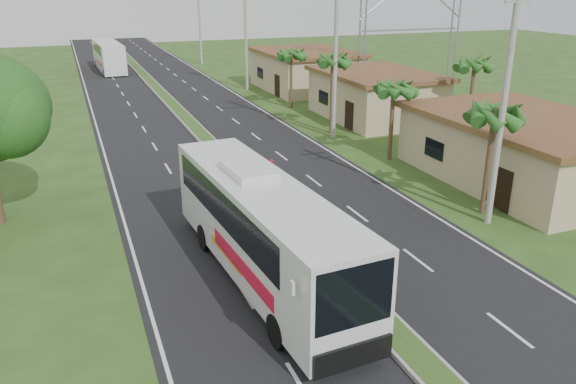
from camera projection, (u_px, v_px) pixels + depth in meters
name	position (u px, v px, depth m)	size (l,w,h in m)	color
ground	(336.00, 277.00, 20.52)	(180.00, 180.00, 0.00)	#2A4519
road_asphalt	(207.00, 141.00, 37.97)	(14.00, 160.00, 0.02)	black
median_strip	(207.00, 140.00, 37.94)	(1.20, 160.00, 0.18)	gray
lane_edge_left	(104.00, 152.00, 35.69)	(0.12, 160.00, 0.01)	silver
lane_edge_right	(298.00, 133.00, 40.25)	(0.12, 160.00, 0.01)	silver
shop_near	(525.00, 149.00, 29.90)	(8.60, 12.60, 3.52)	tan
shop_mid	(375.00, 95.00, 43.83)	(7.60, 10.60, 3.67)	tan
shop_far	(305.00, 70.00, 56.03)	(8.60, 11.60, 3.82)	tan
palm_verge_a	(495.00, 113.00, 24.54)	(2.40, 2.40, 5.45)	#473321
palm_verge_b	(394.00, 88.00, 32.67)	(2.40, 2.40, 5.05)	#473321
palm_verge_c	(333.00, 60.00, 38.30)	(2.40, 2.40, 5.85)	#473321
palm_verge_d	(291.00, 54.00, 46.53)	(2.40, 2.40, 5.25)	#473321
palm_behind_shop	(475.00, 64.00, 37.84)	(2.40, 2.40, 5.65)	#473321
utility_pole_a	(505.00, 97.00, 23.17)	(1.60, 0.28, 11.00)	gray
utility_pole_b	(335.00, 45.00, 36.92)	(3.20, 0.28, 12.00)	gray
utility_pole_c	(246.00, 31.00, 54.59)	(1.60, 0.28, 11.00)	gray
utility_pole_d	(200.00, 21.00, 72.13)	(1.60, 0.28, 10.50)	gray
billboard_lattice	(411.00, 20.00, 51.80)	(10.18, 1.18, 12.07)	gray
coach_bus_main	(262.00, 224.00, 19.63)	(3.39, 12.38, 3.95)	silver
coach_bus_far	(109.00, 55.00, 67.89)	(2.96, 11.74, 3.40)	white
motorcyclist	(271.00, 187.00, 27.27)	(1.87, 1.06, 2.20)	black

